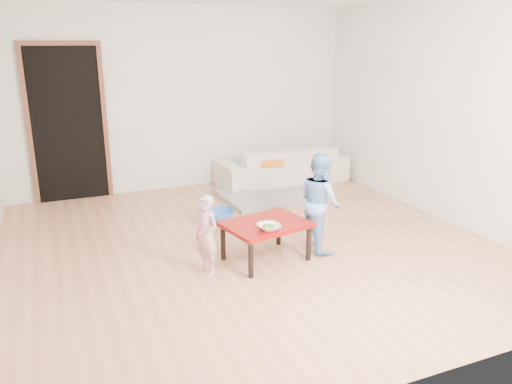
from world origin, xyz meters
TOP-DOWN VIEW (x-y plane):
  - floor at (0.00, 0.00)m, footprint 5.00×5.00m
  - back_wall at (0.00, 2.50)m, footprint 5.00×0.02m
  - right_wall at (2.50, 0.00)m, footprint 0.02×5.00m
  - doorway at (-1.60, 2.48)m, footprint 1.02×0.08m
  - sofa at (1.39, 2.05)m, footprint 1.99×0.84m
  - cushion at (1.01, 1.82)m, footprint 0.45×0.40m
  - red_table at (0.01, -0.42)m, footprint 0.90×0.74m
  - bowl at (-0.04, -0.61)m, footprint 0.21×0.21m
  - broccoli at (-0.04, -0.61)m, footprint 0.12×0.12m
  - child_pink at (-0.62, -0.48)m, footprint 0.28×0.33m
  - child_blue at (0.64, -0.37)m, footprint 0.40×0.51m
  - basin at (-0.08, 0.84)m, footprint 0.43×0.43m
  - blanket at (0.90, 1.45)m, footprint 1.33×1.12m

SIDE VIEW (x-z plane):
  - floor at x=0.00m, z-range -0.01..0.01m
  - blanket at x=0.90m, z-range 0.00..0.06m
  - basin at x=-0.08m, z-range 0.00..0.13m
  - red_table at x=0.01m, z-range 0.00..0.40m
  - sofa at x=1.39m, z-range 0.00..0.57m
  - child_pink at x=-0.62m, z-range 0.00..0.76m
  - bowl at x=-0.04m, z-range 0.40..0.45m
  - broccoli at x=-0.04m, z-range 0.40..0.45m
  - cushion at x=1.01m, z-range 0.38..0.49m
  - child_blue at x=0.64m, z-range 0.00..1.03m
  - doorway at x=-1.60m, z-range -0.03..2.08m
  - back_wall at x=0.00m, z-range 0.00..2.60m
  - right_wall at x=2.50m, z-range 0.00..2.60m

